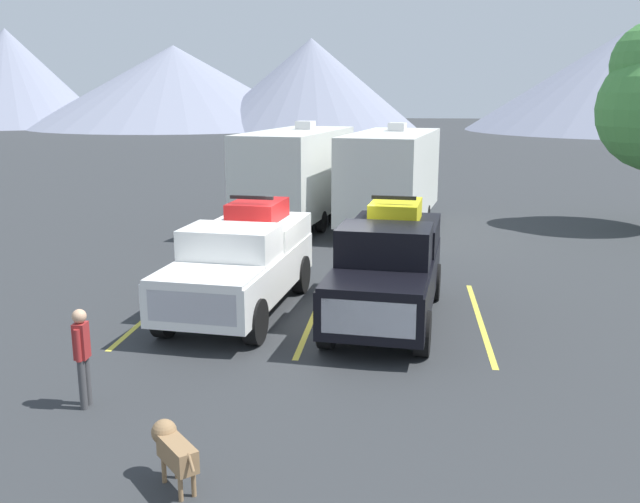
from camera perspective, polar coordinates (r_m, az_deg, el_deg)
The scene contains 11 objects.
ground_plane at distance 15.28m, azimuth -0.48°, elevation -5.27°, with size 240.00×240.00×0.00m, color #2D3033.
pickup_truck_a at distance 15.44m, azimuth -6.52°, elevation -0.72°, with size 2.61×5.55×2.50m.
pickup_truck_b at distance 14.81m, azimuth 5.71°, elevation -1.15°, with size 2.52×5.54×2.58m.
lot_stripe_a at distance 16.18m, azimuth -13.33°, elevation -4.57°, with size 0.12×5.50×0.01m, color gold.
lot_stripe_b at distance 15.33m, azimuth -0.46°, elevation -5.20°, with size 0.12×5.50×0.01m, color gold.
lot_stripe_c at distance 15.30m, azimuth 13.18°, elevation -5.59°, with size 0.12×5.50×0.01m, color gold.
camper_trailer_a at distance 25.01m, azimuth -1.93°, elevation 6.63°, with size 3.60×8.30×3.79m.
camper_trailer_b at distance 24.84m, azimuth 5.96°, elevation 6.46°, with size 3.64×8.21×3.74m.
person_a at distance 11.28m, azimuth -19.22°, elevation -7.86°, with size 0.22×0.35×1.60m.
dog at distance 9.05m, azimuth -12.19°, elevation -15.60°, with size 0.77×0.82×0.77m.
mountain_ridge at distance 95.31m, azimuth 12.91°, elevation 14.05°, with size 148.61×45.07×16.96m.
Camera 1 is at (1.91, -14.38, 4.82)m, focal length 38.38 mm.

